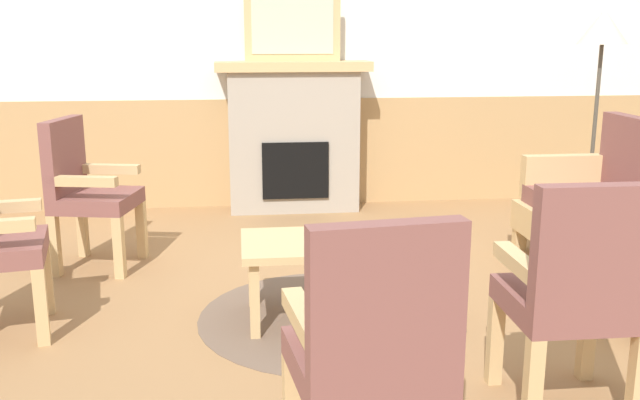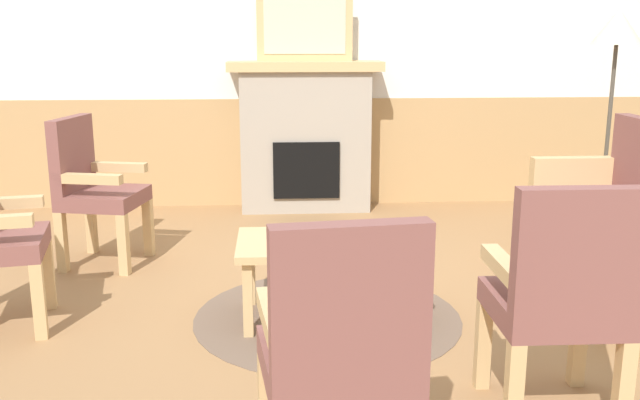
% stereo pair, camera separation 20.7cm
% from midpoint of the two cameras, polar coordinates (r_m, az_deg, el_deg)
% --- Properties ---
extents(ground_plane, '(14.00, 14.00, 0.00)m').
position_cam_midpoint_polar(ground_plane, '(4.01, -0.92, -8.83)').
color(ground_plane, '#997047').
extents(wall_back, '(7.20, 0.14, 2.70)m').
position_cam_midpoint_polar(wall_back, '(6.31, -3.34, 11.45)').
color(wall_back, white).
rests_on(wall_back, ground_plane).
extents(fireplace, '(1.30, 0.44, 1.28)m').
position_cam_midpoint_polar(fireplace, '(6.12, -3.12, 5.21)').
color(fireplace, '#A39989').
rests_on(fireplace, ground_plane).
extents(framed_picture, '(0.80, 0.04, 0.56)m').
position_cam_midpoint_polar(framed_picture, '(6.06, -3.23, 13.73)').
color(framed_picture, tan).
rests_on(framed_picture, fireplace).
extents(couch, '(0.70, 1.80, 0.98)m').
position_cam_midpoint_polar(couch, '(4.55, 22.79, -1.95)').
color(couch, tan).
rests_on(couch, ground_plane).
extents(coffee_table, '(0.96, 0.56, 0.44)m').
position_cam_midpoint_polar(coffee_table, '(3.78, -0.60, -4.01)').
color(coffee_table, tan).
rests_on(coffee_table, ground_plane).
extents(round_rug, '(1.45, 1.45, 0.01)m').
position_cam_midpoint_polar(round_rug, '(3.91, -0.59, -9.37)').
color(round_rug, brown).
rests_on(round_rug, ground_plane).
extents(book_on_table, '(0.27, 0.24, 0.03)m').
position_cam_midpoint_polar(book_on_table, '(3.73, 2.25, -3.16)').
color(book_on_table, maroon).
rests_on(book_on_table, coffee_table).
extents(armchair_near_fireplace, '(0.57, 0.57, 0.98)m').
position_cam_midpoint_polar(armchair_near_fireplace, '(4.87, -19.52, 1.00)').
color(armchair_near_fireplace, tan).
rests_on(armchair_near_fireplace, ground_plane).
extents(armchair_front_left, '(0.53, 0.53, 0.98)m').
position_cam_midpoint_polar(armchair_front_left, '(2.30, 1.63, -11.71)').
color(armchair_front_left, tan).
rests_on(armchair_front_left, ground_plane).
extents(armchair_front_center, '(0.49, 0.49, 0.98)m').
position_cam_midpoint_polar(armchair_front_center, '(2.93, 18.06, -6.77)').
color(armchair_front_center, tan).
rests_on(armchair_front_center, ground_plane).
extents(floor_lamp_by_couch, '(0.36, 0.36, 1.68)m').
position_cam_midpoint_polar(floor_lamp_by_couch, '(5.70, 20.77, 11.85)').
color(floor_lamp_by_couch, '#332D28').
rests_on(floor_lamp_by_couch, ground_plane).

